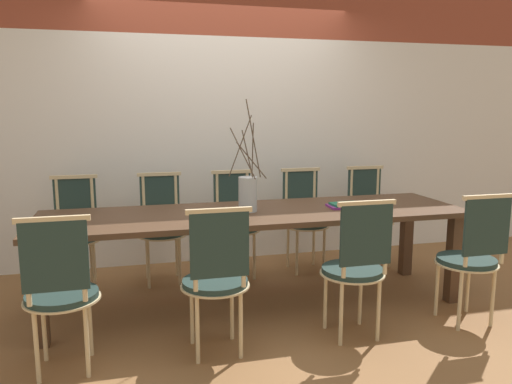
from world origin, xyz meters
TOP-DOWN VIEW (x-y plane):
  - ground_plane at (0.00, 0.00)m, footprint 16.00×16.00m
  - wall_rear at (0.00, 1.27)m, footprint 12.00×0.06m
  - dining_table at (0.00, 0.00)m, footprint 3.26×0.91m
  - chair_near_leftend at (-1.34, -0.74)m, footprint 0.43×0.43m
  - chair_near_left at (-0.44, -0.74)m, footprint 0.43×0.43m
  - chair_near_center at (0.49, -0.74)m, footprint 0.43×0.43m
  - chair_near_right at (1.38, -0.74)m, footprint 0.43×0.43m
  - chair_far_leftend at (-1.40, 0.74)m, footprint 0.43×0.43m
  - chair_far_left at (-0.67, 0.74)m, footprint 0.43×0.43m
  - chair_far_center at (-0.01, 0.74)m, footprint 0.43×0.43m
  - chair_far_right at (0.66, 0.74)m, footprint 0.43×0.43m
  - chair_far_rightend at (1.34, 0.74)m, footprint 0.43×0.43m
  - vase_centerpiece at (-0.06, 0.02)m, footprint 0.26×0.28m
  - book_stack at (0.73, -0.03)m, footprint 0.27×0.20m

SIDE VIEW (x-z plane):
  - ground_plane at x=0.00m, z-range 0.00..0.00m
  - chair_near_leftend at x=-1.34m, z-range 0.04..1.00m
  - chair_near_left at x=-0.44m, z-range 0.04..1.00m
  - chair_near_center at x=0.49m, z-range 0.04..1.00m
  - chair_near_right at x=1.38m, z-range 0.04..1.00m
  - chair_far_leftend at x=-1.40m, z-range 0.04..1.00m
  - chair_far_left at x=-0.67m, z-range 0.04..1.00m
  - chair_far_center at x=-0.01m, z-range 0.04..1.00m
  - chair_far_right at x=0.66m, z-range 0.04..1.00m
  - chair_far_rightend at x=1.34m, z-range 0.04..1.00m
  - dining_table at x=0.00m, z-range 0.29..1.04m
  - book_stack at x=0.73m, z-range 0.74..0.78m
  - vase_centerpiece at x=-0.06m, z-range 0.47..1.31m
  - wall_rear at x=0.00m, z-range 0.00..3.20m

